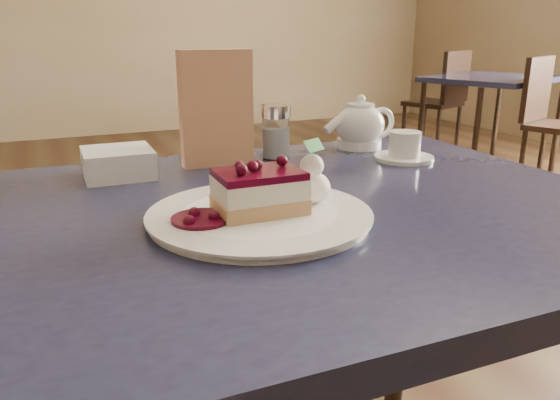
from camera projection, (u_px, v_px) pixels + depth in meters
name	position (u px, v px, depth m)	size (l,w,h in m)	color
main_table	(249.00, 258.00, 0.83)	(1.22, 0.83, 0.75)	#1F223F
dessert_plate	(260.00, 216.00, 0.76)	(0.31, 0.31, 0.01)	white
cheesecake_slice	(259.00, 192.00, 0.75)	(0.12, 0.09, 0.06)	tan
whipped_cream	(312.00, 187.00, 0.79)	(0.06, 0.06, 0.05)	white
berry_sauce	(201.00, 219.00, 0.73)	(0.08, 0.08, 0.01)	black
tea_set	(368.00, 131.00, 1.19)	(0.19, 0.26, 0.11)	white
menu_card	(216.00, 109.00, 1.04)	(0.14, 0.03, 0.22)	#D1B18B
sugar_shaker	(276.00, 131.00, 1.11)	(0.06, 0.06, 0.11)	white
napkin_stack	(118.00, 163.00, 0.99)	(0.12, 0.12, 0.05)	white
bg_table_far_right	(483.00, 159.00, 4.11)	(1.10, 1.64, 1.09)	#1F223F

